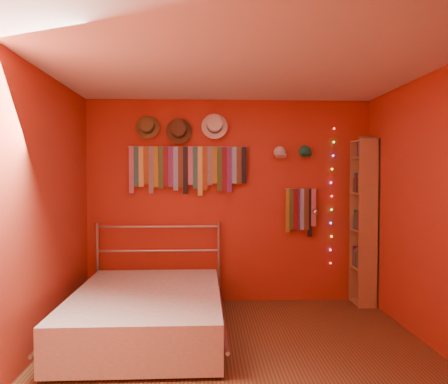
{
  "coord_description": "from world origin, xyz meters",
  "views": [
    {
      "loc": [
        -0.29,
        -3.65,
        1.55
      ],
      "look_at": [
        -0.1,
        0.9,
        1.39
      ],
      "focal_mm": 35.0,
      "sensor_mm": 36.0,
      "label": 1
    }
  ],
  "objects": [
    {
      "name": "ground",
      "position": [
        0.0,
        0.0,
        0.0
      ],
      "size": [
        3.5,
        3.5,
        0.0
      ],
      "primitive_type": "plane",
      "color": "#562E1D",
      "rests_on": "ground"
    },
    {
      "name": "back_wall",
      "position": [
        0.0,
        1.75,
        1.25
      ],
      "size": [
        3.5,
        0.02,
        2.5
      ],
      "primitive_type": "cube",
      "color": "#9B3519",
      "rests_on": "ground"
    },
    {
      "name": "right_wall",
      "position": [
        1.75,
        0.0,
        1.25
      ],
      "size": [
        0.02,
        3.5,
        2.5
      ],
      "primitive_type": "cube",
      "color": "#9B3519",
      "rests_on": "ground"
    },
    {
      "name": "left_wall",
      "position": [
        -1.75,
        0.0,
        1.25
      ],
      "size": [
        0.02,
        3.5,
        2.5
      ],
      "primitive_type": "cube",
      "color": "#9B3519",
      "rests_on": "ground"
    },
    {
      "name": "ceiling",
      "position": [
        0.0,
        0.0,
        2.5
      ],
      "size": [
        3.5,
        3.5,
        0.02
      ],
      "primitive_type": "cube",
      "color": "white",
      "rests_on": "back_wall"
    },
    {
      "name": "tie_rack",
      "position": [
        -0.51,
        1.68,
        1.67
      ],
      "size": [
        1.45,
        0.03,
        0.6
      ],
      "color": "#AFAFB4",
      "rests_on": "back_wall"
    },
    {
      "name": "small_tie_rack",
      "position": [
        0.88,
        1.69,
        1.15
      ],
      "size": [
        0.4,
        0.03,
        0.6
      ],
      "color": "#AFAFB4",
      "rests_on": "back_wall"
    },
    {
      "name": "fedora_olive",
      "position": [
        -0.99,
        1.65,
        2.16
      ],
      "size": [
        0.29,
        0.16,
        0.29
      ],
      "rotation": [
        1.36,
        0.0,
        0.0
      ],
      "color": "brown",
      "rests_on": "back_wall"
    },
    {
      "name": "fedora_brown",
      "position": [
        -0.62,
        1.65,
        2.11
      ],
      "size": [
        0.32,
        0.17,
        0.31
      ],
      "rotation": [
        1.36,
        0.0,
        0.0
      ],
      "color": "#4E321B",
      "rests_on": "back_wall"
    },
    {
      "name": "fedora_white",
      "position": [
        -0.18,
        1.65,
        2.18
      ],
      "size": [
        0.32,
        0.17,
        0.31
      ],
      "rotation": [
        1.36,
        0.0,
        0.0
      ],
      "color": "white",
      "rests_on": "back_wall"
    },
    {
      "name": "cap_white",
      "position": [
        0.62,
        1.7,
        1.85
      ],
      "size": [
        0.16,
        0.21,
        0.16
      ],
      "color": "silver",
      "rests_on": "back_wall"
    },
    {
      "name": "cap_green",
      "position": [
        0.93,
        1.7,
        1.87
      ],
      "size": [
        0.16,
        0.2,
        0.16
      ],
      "color": "#176B4E",
      "rests_on": "back_wall"
    },
    {
      "name": "fairy_lights",
      "position": [
        1.28,
        1.71,
        1.31
      ],
      "size": [
        0.06,
        0.02,
        1.7
      ],
      "color": "#FF3333",
      "rests_on": "back_wall"
    },
    {
      "name": "reading_lamp",
      "position": [
        1.02,
        1.53,
        1.13
      ],
      "size": [
        0.07,
        0.29,
        0.08
      ],
      "color": "#AFAFB4",
      "rests_on": "back_wall"
    },
    {
      "name": "bookshelf",
      "position": [
        1.66,
        1.53,
        1.02
      ],
      "size": [
        0.25,
        0.34,
        2.0
      ],
      "color": "#9B6B46",
      "rests_on": "ground"
    },
    {
      "name": "bed",
      "position": [
        -0.87,
        0.61,
        0.23
      ],
      "size": [
        1.51,
        2.07,
        1.0
      ],
      "rotation": [
        0.0,
        0.0,
        0.0
      ],
      "color": "#AFAFB4",
      "rests_on": "ground"
    }
  ]
}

